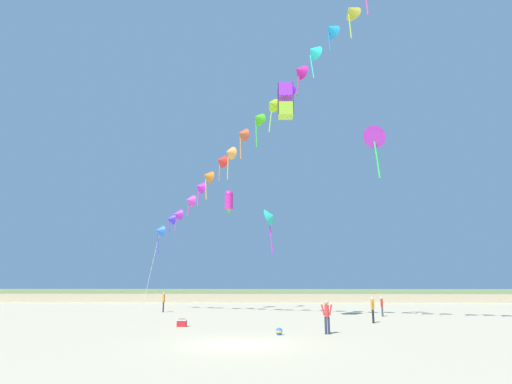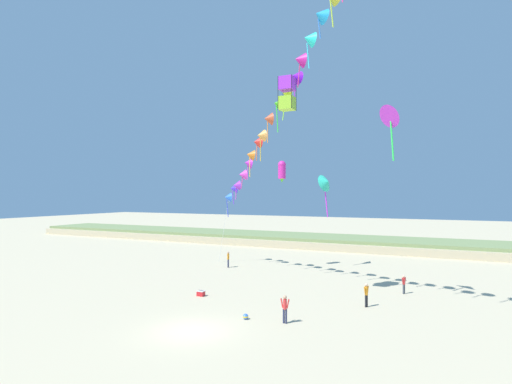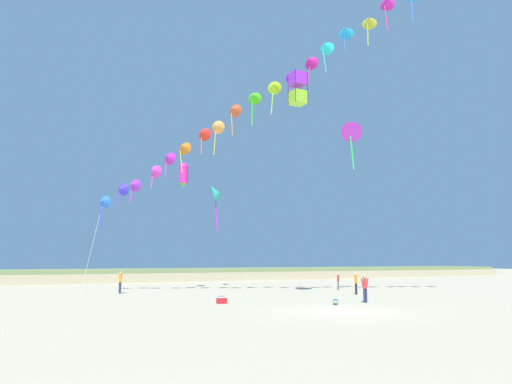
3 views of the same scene
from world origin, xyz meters
TOP-DOWN VIEW (x-y plane):
  - ground_plane at (0.00, 0.00)m, footprint 240.00×240.00m
  - dune_ridge at (0.00, 40.96)m, footprint 120.00×11.40m
  - person_near_left at (-8.11, 18.62)m, footprint 0.25×0.60m
  - person_near_right at (4.38, 3.64)m, footprint 0.60×0.24m
  - person_mid_center at (8.28, 9.45)m, footprint 0.29×0.58m
  - person_far_left at (10.31, 14.55)m, footprint 0.32×0.50m
  - kite_banner_string at (1.54, 10.61)m, footprint 23.87×22.06m
  - large_kite_low_lead at (1.67, 22.76)m, footprint 1.84×2.25m
  - large_kite_mid_trail at (2.65, 8.55)m, footprint 1.11×1.11m
  - large_kite_high_solo at (-2.51, 20.38)m, footprint 1.15×1.14m
  - large_kite_outer_drift at (9.80, 11.36)m, footprint 2.26×2.19m
  - beach_cooler at (-3.99, 7.00)m, footprint 0.58×0.41m
  - beach_ball at (1.84, 3.29)m, footprint 0.36×0.36m

SIDE VIEW (x-z plane):
  - ground_plane at x=0.00m, z-range 0.00..0.00m
  - beach_ball at x=1.84m, z-range 0.00..0.36m
  - beach_cooler at x=-3.99m, z-range -0.02..0.45m
  - dune_ridge at x=0.00m, z-range 0.00..1.51m
  - person_far_left at x=10.31m, z-range 0.12..1.62m
  - person_mid_center at x=8.28m, z-range 0.13..1.81m
  - person_near_right at x=4.38m, z-range 0.14..1.86m
  - person_near_left at x=-8.11m, z-range 0.14..1.87m
  - large_kite_low_lead at x=1.67m, z-range 6.85..11.64m
  - large_kite_high_solo at x=-2.51m, z-range 9.36..11.68m
  - large_kite_outer_drift at x=9.80m, z-range 11.62..15.97m
  - large_kite_mid_trail at x=2.65m, z-range 14.29..16.75m
  - kite_banner_string at x=1.54m, z-range 3.39..29.14m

